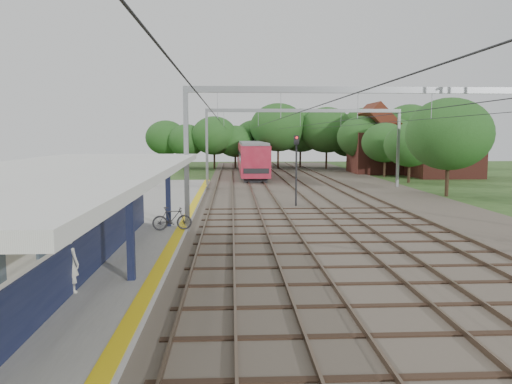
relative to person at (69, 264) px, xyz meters
name	(u,v)px	position (x,y,z in m)	size (l,w,h in m)	color
ground	(383,384)	(7.37, -4.84, -1.15)	(160.00, 160.00, 0.00)	#2D4C1E
ballast_bed	(318,194)	(11.37, 25.16, -1.10)	(18.00, 90.00, 0.10)	#473D33
platform	(131,234)	(-0.13, 9.16, -0.98)	(5.00, 52.00, 0.35)	gray
yellow_stripe	(180,230)	(2.12, 9.16, -0.80)	(0.45, 52.00, 0.01)	yellow
station_building	(41,220)	(-1.51, 2.16, 0.89)	(3.41, 18.00, 3.40)	beige
canopy	(64,172)	(-0.40, 1.16, 2.49)	(6.40, 20.00, 3.44)	#111635
rail_tracks	(287,193)	(8.87, 25.16, -0.98)	(11.80, 88.00, 0.15)	brown
catenary_system	(322,123)	(10.76, 20.44, 4.36)	(17.22, 88.00, 7.00)	gray
tree_band	(282,134)	(11.21, 52.28, 3.77)	(31.72, 30.88, 8.82)	#382619
house_near	(444,151)	(28.37, 41.16, 1.84)	(7.00, 6.12, 7.89)	brown
house_far	(384,147)	(23.37, 47.16, 2.08)	(8.00, 6.12, 8.66)	brown
person	(69,264)	(0.00, 0.00, 0.00)	(0.58, 0.38, 1.60)	beige
bicycle	(172,219)	(1.77, 9.08, -0.26)	(0.51, 1.80, 1.08)	black
train	(249,155)	(6.87, 51.95, 0.99)	(2.93, 36.43, 3.84)	black
signal_post	(296,161)	(8.72, 18.47, 1.89)	(0.36, 0.31, 4.69)	black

